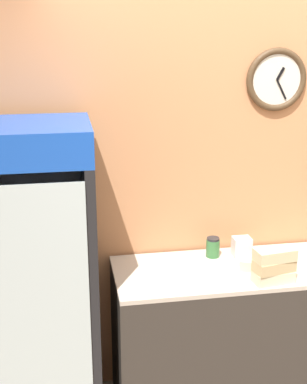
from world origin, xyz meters
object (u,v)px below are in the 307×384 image
Objects in this scene: sandwich_stack_bottom at (273,277)px; napkin_dispenser at (242,247)px; sandwich_stack_top at (275,255)px; sandwich_flat_left at (259,264)px; condiment_jar at (213,247)px; sandwich_stack_middle at (274,266)px; beverage_cooler at (29,271)px.

sandwich_stack_bottom is 1.96× the size of napkin_dispenser.
sandwich_stack_bottom is 0.13m from sandwich_stack_top.
sandwich_flat_left is 0.31m from condiment_jar.
sandwich_stack_middle is at bearing 0.00° from sandwich_stack_top.
sandwich_stack_bottom is at bearing 0.00° from sandwich_stack_top.
condiment_jar is at bearing 8.50° from beverage_cooler.
beverage_cooler is 1.36m from sandwich_stack_bottom.
sandwich_flat_left is at bearing -44.96° from condiment_jar.
sandwich_stack_bottom is at bearing -84.01° from sandwich_flat_left.
napkin_dispenser is (1.28, 0.14, -0.01)m from beverage_cooler.
sandwich_stack_top is (1.34, -0.22, 0.09)m from beverage_cooler.
sandwich_stack_bottom is at bearing -80.77° from napkin_dispenser.
sandwich_stack_middle is 0.38m from napkin_dispenser.
napkin_dispenser is (-0.04, 0.20, 0.03)m from sandwich_flat_left.
sandwich_flat_left is 2.12× the size of napkin_dispenser.
sandwich_flat_left is 0.21m from napkin_dispenser.
sandwich_stack_bottom is 0.46m from condiment_jar.
sandwich_stack_bottom is 0.07m from sandwich_stack_middle.
condiment_jar is (1.10, 0.16, -0.01)m from beverage_cooler.
sandwich_flat_left is at bearing -78.05° from napkin_dispenser.
sandwich_flat_left is (1.32, -0.05, -0.04)m from beverage_cooler.
beverage_cooler is at bearing 177.62° from sandwich_flat_left.
condiment_jar is (-0.24, 0.39, -0.10)m from sandwich_stack_top.
condiment_jar is (-0.24, 0.39, 0.03)m from sandwich_stack_bottom.
sandwich_stack_middle is (1.34, -0.22, 0.03)m from beverage_cooler.
sandwich_stack_top is 0.93× the size of sandwich_flat_left.
condiment_jar is at bearing 135.04° from sandwich_flat_left.
sandwich_stack_top is at bearing -58.58° from condiment_jar.
condiment_jar reaches higher than napkin_dispenser.
sandwich_stack_bottom is 0.93× the size of sandwich_flat_left.
sandwich_stack_middle is at bearing -84.01° from sandwich_flat_left.
beverage_cooler is 1.11m from condiment_jar.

